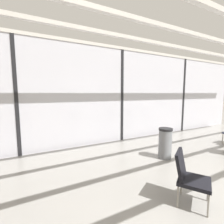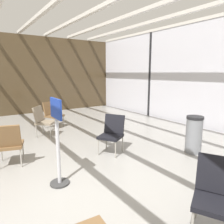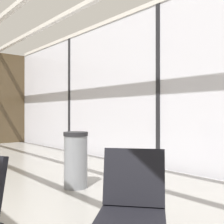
% 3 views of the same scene
% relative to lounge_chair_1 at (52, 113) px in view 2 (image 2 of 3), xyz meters
% --- Properties ---
extents(ground_plane, '(60.00, 60.00, 0.00)m').
position_rel_lounge_chair_1_xyz_m(ground_plane, '(3.92, -1.09, -0.49)').
color(ground_plane, gray).
extents(window_mullion_0, '(0.10, 0.12, 3.44)m').
position_rel_lounge_chair_1_xyz_m(window_mullion_0, '(0.42, 4.11, 1.23)').
color(window_mullion_0, black).
rests_on(window_mullion_0, ground).
extents(side_wall_left_panels, '(0.10, 11.20, 3.44)m').
position_rel_lounge_chair_1_xyz_m(side_wall_left_panels, '(-3.03, 0.51, 1.23)').
color(side_wall_left_panels, '#473823').
rests_on(side_wall_left_panels, ground).
extents(lounge_chair_1, '(0.69, 0.67, 0.87)m').
position_rel_lounge_chair_1_xyz_m(lounge_chair_1, '(0.00, 0.00, 0.00)').
color(lounge_chair_1, brown).
rests_on(lounge_chair_1, ground).
extents(lounge_chair_2, '(0.71, 0.71, 0.87)m').
position_rel_lounge_chair_1_xyz_m(lounge_chair_2, '(0.78, -0.54, 0.00)').
color(lounge_chair_2, '#7F705B').
rests_on(lounge_chair_2, ground).
extents(lounge_chair_3, '(0.67, 0.69, 0.87)m').
position_rel_lounge_chair_1_xyz_m(lounge_chair_3, '(5.66, 0.03, 0.00)').
color(lounge_chair_3, black).
rests_on(lounge_chair_3, ground).
extents(lounge_chair_5, '(0.64, 0.61, 0.87)m').
position_rel_lounge_chair_1_xyz_m(lounge_chair_5, '(2.44, -1.67, 0.00)').
color(lounge_chair_5, brown).
rests_on(lounge_chair_5, ground).
extents(lounge_chair_6, '(0.68, 0.70, 0.87)m').
position_rel_lounge_chair_1_xyz_m(lounge_chair_6, '(2.98, 0.41, 0.00)').
color(lounge_chair_6, black).
rests_on(lounge_chair_6, ground).
extents(trash_bin, '(0.38, 0.38, 0.86)m').
position_rel_lounge_chair_1_xyz_m(trash_bin, '(4.06, 1.95, -0.06)').
color(trash_bin, slate).
rests_on(trash_bin, ground).
extents(info_sign, '(0.44, 0.32, 1.44)m').
position_rel_lounge_chair_1_xyz_m(info_sign, '(3.65, -1.11, 0.18)').
color(info_sign, '#333333').
rests_on(info_sign, ground).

